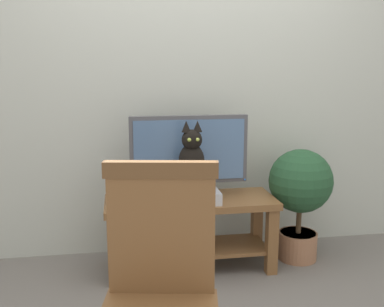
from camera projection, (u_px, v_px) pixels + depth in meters
back_wall at (191, 59)px, 3.18m from camera, size 7.00×0.12×2.80m
tv_stand at (191, 221)px, 2.96m from camera, size 1.12×0.42×0.49m
tv at (189, 154)px, 2.94m from camera, size 0.78×0.20×0.54m
media_box at (191, 196)px, 2.86m from camera, size 0.36×0.25×0.08m
cat at (191, 165)px, 2.80m from camera, size 0.20×0.33×0.46m
wooden_chair at (160, 286)px, 1.57m from camera, size 0.48×0.48×1.01m
book_stack at (127, 193)px, 2.88m from camera, size 0.24×0.20×0.10m
potted_plant at (300, 191)px, 3.08m from camera, size 0.44×0.44×0.79m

